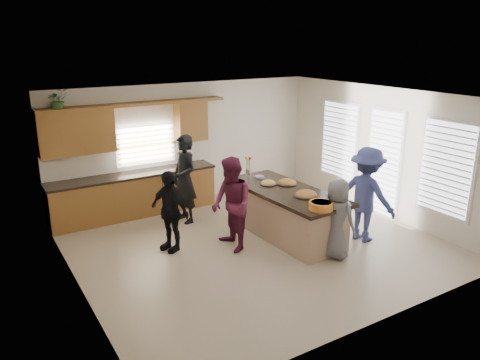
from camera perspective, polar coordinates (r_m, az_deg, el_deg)
floor at (r=9.01m, az=1.93°, el=-7.84°), size 6.50×6.50×0.00m
room_shell at (r=8.39m, az=2.06°, el=4.01°), size 6.52×6.02×2.81m
back_cabinetry at (r=10.43m, az=-13.16°, el=0.57°), size 4.08×0.66×2.46m
right_wall_glazing at (r=10.51m, az=17.29°, el=2.80°), size 0.06×4.00×2.25m
island at (r=9.29m, az=5.55°, el=-4.11°), size 1.27×2.75×0.95m
platter_front at (r=8.77m, az=8.08°, el=-1.84°), size 0.46×0.46×0.19m
platter_mid at (r=9.44m, az=5.75°, el=-0.39°), size 0.42×0.42×0.17m
platter_back at (r=9.38m, az=3.48°, el=-0.44°), size 0.33×0.33×0.13m
salad_bowl at (r=8.16m, az=9.86°, el=-3.04°), size 0.42×0.42×0.13m
clear_cup at (r=8.76m, az=10.54°, el=-1.85°), size 0.07×0.07×0.09m
plate_stack at (r=9.82m, az=2.37°, el=0.37°), size 0.19×0.19×0.05m
flower_vase at (r=9.96m, az=1.02°, el=1.76°), size 0.14×0.14×0.41m
potted_plant at (r=9.86m, az=-21.34°, el=9.08°), size 0.44×0.40×0.44m
woman_left_back at (r=9.86m, az=-6.76°, el=0.12°), size 0.53×0.73×1.88m
woman_left_mid at (r=8.50m, az=-1.04°, el=-3.02°), size 0.72×0.90×1.75m
woman_left_front at (r=8.62m, az=-8.59°, el=-3.74°), size 0.67×0.97×1.52m
woman_right_back at (r=9.21m, az=15.13°, el=-1.73°), size 0.92×1.31×1.84m
woman_right_front at (r=8.42m, az=11.67°, el=-4.67°), size 0.65×0.82×1.46m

